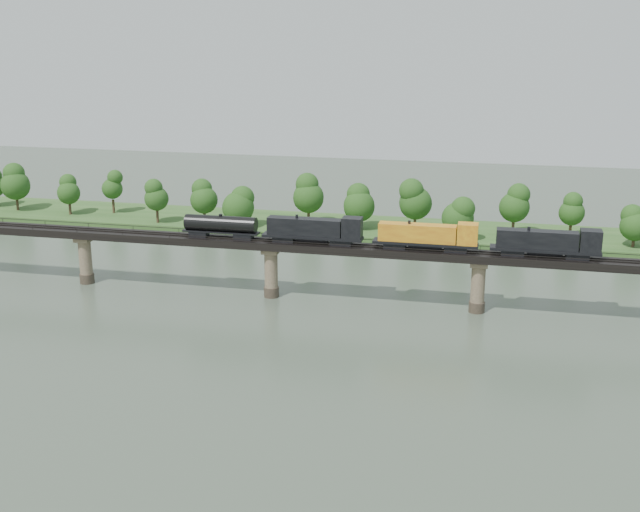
# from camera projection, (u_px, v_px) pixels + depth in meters

# --- Properties ---
(ground) EXTENTS (400.00, 400.00, 0.00)m
(ground) POSITION_uv_depth(u_px,v_px,m) (221.00, 355.00, 130.81)
(ground) COLOR #394637
(ground) RESTS_ON ground
(far_bank) EXTENTS (300.00, 24.00, 1.60)m
(far_bank) POSITION_uv_depth(u_px,v_px,m) (329.00, 227.00, 210.22)
(far_bank) COLOR #2D5220
(far_bank) RESTS_ON ground
(bridge) EXTENTS (236.00, 30.00, 11.50)m
(bridge) POSITION_uv_depth(u_px,v_px,m) (271.00, 270.00, 157.39)
(bridge) COLOR #473A2D
(bridge) RESTS_ON ground
(bridge_superstructure) EXTENTS (220.00, 4.90, 0.75)m
(bridge_superstructure) POSITION_uv_depth(u_px,v_px,m) (271.00, 239.00, 155.62)
(bridge_superstructure) COLOR black
(bridge_superstructure) RESTS_ON bridge
(far_treeline) EXTENTS (289.06, 17.54, 13.60)m
(far_treeline) POSITION_uv_depth(u_px,v_px,m) (295.00, 199.00, 205.51)
(far_treeline) COLOR #382619
(far_treeline) RESTS_ON far_bank
(freight_train) EXTENTS (79.04, 3.08, 5.44)m
(freight_train) POSITION_uv_depth(u_px,v_px,m) (388.00, 234.00, 150.14)
(freight_train) COLOR black
(freight_train) RESTS_ON bridge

